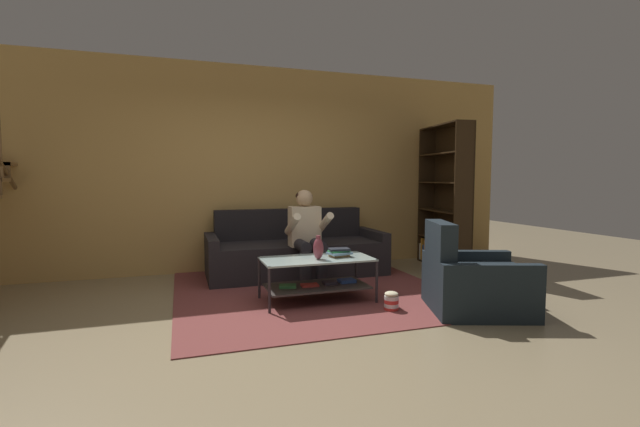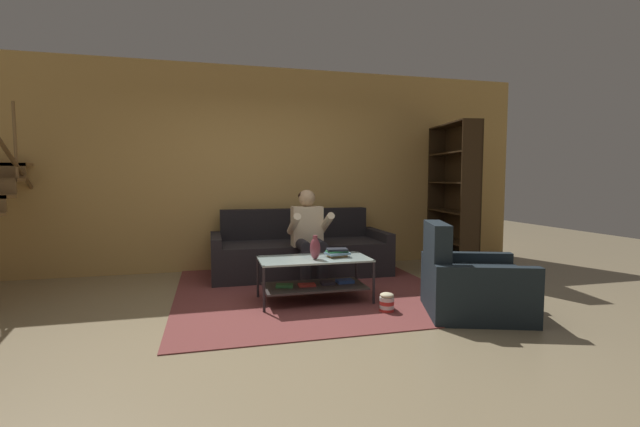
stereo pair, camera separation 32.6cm
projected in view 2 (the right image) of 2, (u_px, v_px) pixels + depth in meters
ground at (283, 320)px, 3.95m from camera, size 16.80×16.80×0.00m
back_partition at (255, 169)px, 6.21m from camera, size 8.40×0.12×2.90m
couch at (300, 253)px, 5.86m from camera, size 2.37×0.95×0.88m
person_seated_center at (309, 232)px, 5.29m from camera, size 0.50×0.58×1.17m
coffee_table at (315, 273)px, 4.55m from camera, size 1.17×0.58×0.47m
area_rug at (308, 288)px, 5.11m from camera, size 3.04×3.28×0.01m
vase at (315, 248)px, 4.46m from camera, size 0.11×0.11×0.25m
book_stack at (337, 253)px, 4.60m from camera, size 0.27×0.22×0.09m
bookshelf at (453, 207)px, 6.25m from camera, size 0.42×1.16×2.09m
armchair at (471, 285)px, 4.11m from camera, size 1.13×1.08×0.89m
popcorn_tub at (387, 302)px, 4.19m from camera, size 0.14×0.14×0.19m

